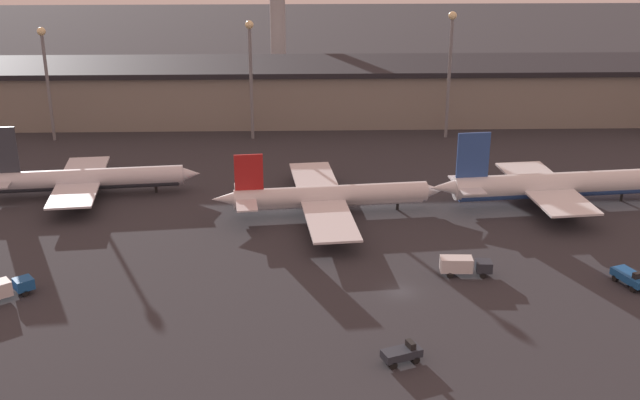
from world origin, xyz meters
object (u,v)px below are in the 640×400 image
at_px(airplane_2, 552,185).
at_px(service_vehicle_1, 402,353).
at_px(airplane_1, 328,197).
at_px(service_vehicle_0, 0,289).
at_px(airplane_0, 86,179).
at_px(service_vehicle_2, 464,265).
at_px(service_vehicle_4, 631,277).

distance_m(airplane_2, service_vehicle_1, 59.30).
relative_size(airplane_1, service_vehicle_0, 5.19).
height_order(airplane_0, airplane_1, airplane_0).
distance_m(service_vehicle_0, service_vehicle_2, 63.86).
bearing_deg(service_vehicle_1, service_vehicle_0, 140.61).
height_order(service_vehicle_2, service_vehicle_4, service_vehicle_2).
relative_size(airplane_1, airplane_2, 0.90).
xyz_separation_m(service_vehicle_0, service_vehicle_4, (86.32, 2.05, -0.37)).
bearing_deg(service_vehicle_4, airplane_0, -134.67).
xyz_separation_m(service_vehicle_1, service_vehicle_4, (34.27, 18.68, 0.04)).
xyz_separation_m(airplane_1, airplane_2, (39.26, 3.05, 0.55)).
relative_size(service_vehicle_0, service_vehicle_1, 1.51).
relative_size(service_vehicle_0, service_vehicle_4, 1.26).
bearing_deg(airplane_0, service_vehicle_4, -30.00).
height_order(airplane_0, service_vehicle_4, airplane_0).
height_order(airplane_0, service_vehicle_2, airplane_0).
bearing_deg(service_vehicle_1, airplane_0, 110.08).
xyz_separation_m(airplane_2, service_vehicle_0, (-84.32, -33.06, -2.00)).
bearing_deg(service_vehicle_0, service_vehicle_2, -31.93).
distance_m(airplane_2, service_vehicle_4, 31.17).
xyz_separation_m(service_vehicle_2, service_vehicle_4, (22.73, -3.75, -0.39)).
height_order(airplane_2, service_vehicle_2, airplane_2).
bearing_deg(service_vehicle_0, service_vehicle_1, -54.85).
bearing_deg(airplane_0, service_vehicle_1, -54.27).
bearing_deg(service_vehicle_2, airplane_2, 55.50).
distance_m(service_vehicle_0, service_vehicle_4, 86.35).
bearing_deg(airplane_1, service_vehicle_2, -58.59).
relative_size(service_vehicle_1, service_vehicle_4, 0.83).
bearing_deg(service_vehicle_0, airplane_1, -3.46).
height_order(airplane_1, airplane_2, airplane_2).
distance_m(airplane_0, service_vehicle_4, 92.49).
bearing_deg(service_vehicle_1, service_vehicle_4, 6.91).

